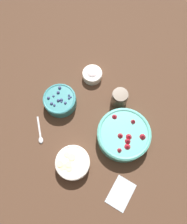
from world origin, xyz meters
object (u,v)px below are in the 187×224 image
at_px(bowl_strawberries, 124,135).
at_px(bowl_bananas, 72,162).
at_px(jar_chocolate, 119,98).
at_px(bowl_cream, 92,74).
at_px(bowl_blueberries, 60,100).

bearing_deg(bowl_strawberries, bowl_bananas, -32.76).
bearing_deg(bowl_bananas, bowl_strawberries, 147.24).
height_order(bowl_strawberries, jar_chocolate, same).
bearing_deg(bowl_strawberries, bowl_cream, -126.75).
xyz_separation_m(bowl_blueberries, bowl_bananas, (0.23, 0.21, -0.00)).
relative_size(bowl_strawberries, bowl_cream, 2.42).
relative_size(bowl_bananas, jar_chocolate, 1.67).
bearing_deg(bowl_cream, bowl_bananas, 18.03).
height_order(bowl_blueberries, bowl_cream, bowl_blueberries).
distance_m(bowl_strawberries, jar_chocolate, 0.18).
bearing_deg(bowl_cream, jar_chocolate, 72.19).
xyz_separation_m(bowl_strawberries, bowl_cream, (-0.21, -0.28, -0.02)).
height_order(bowl_strawberries, bowl_blueberries, bowl_strawberries).
bearing_deg(jar_chocolate, bowl_blueberries, -59.22).
distance_m(bowl_bananas, bowl_cream, 0.46).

